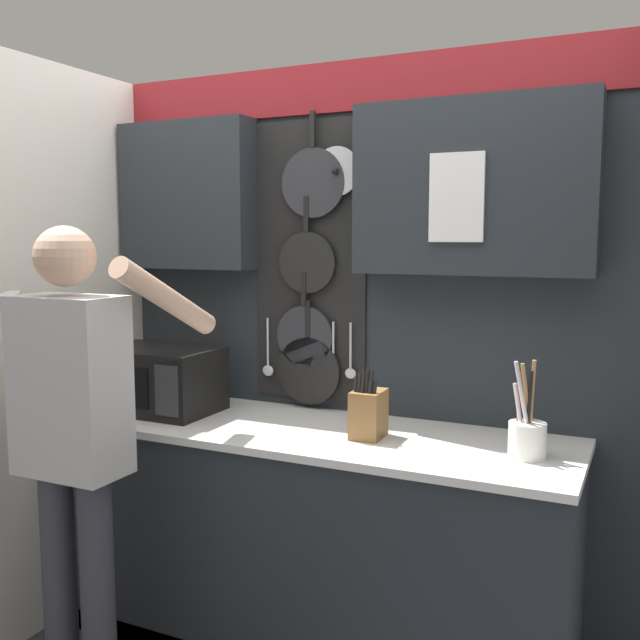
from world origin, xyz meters
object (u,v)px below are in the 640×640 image
microwave (158,379)px  knife_block (368,413)px  person (74,422)px  utensil_crock (527,436)px

microwave → knife_block: bearing=0.0°
microwave → knife_block: 0.98m
microwave → person: bearing=-80.0°
microwave → person: person is taller
microwave → person: 0.61m
knife_block → microwave: bearing=-180.0°
knife_block → utensil_crock: (0.58, 0.00, -0.02)m
utensil_crock → person: (-1.45, -0.60, 0.03)m
knife_block → person: (-0.87, -0.60, 0.01)m
person → microwave: bearing=100.0°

